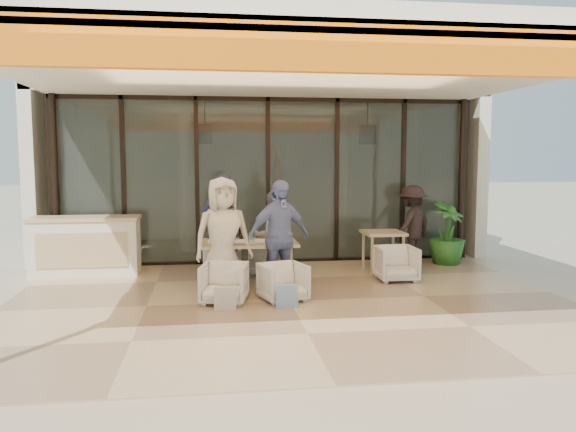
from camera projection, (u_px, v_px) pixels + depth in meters
name	position (u px, v px, depth m)	size (l,w,h in m)	color
ground	(290.00, 303.00, 8.01)	(70.00, 70.00, 0.00)	#C6B293
terrace_floor	(290.00, 302.00, 8.01)	(8.00, 6.00, 0.01)	tan
terrace_structure	(293.00, 68.00, 7.41)	(8.00, 6.00, 3.40)	silver
glass_storefront	(268.00, 181.00, 10.80)	(8.08, 0.10, 3.20)	#9EADA3
interior_block	(258.00, 150.00, 13.01)	(9.05, 3.62, 3.52)	silver
host_counter	(86.00, 246.00, 9.77)	(1.85, 0.65, 1.04)	silver
dining_table	(249.00, 245.00, 8.88)	(1.50, 0.90, 0.93)	#CEB97E
chair_far_left	(222.00, 258.00, 9.79)	(0.60, 0.56, 0.62)	white
chair_far_right	(269.00, 257.00, 9.91)	(0.59, 0.55, 0.61)	white
chair_near_left	(224.00, 281.00, 7.92)	(0.62, 0.58, 0.64)	white
chair_near_right	(283.00, 281.00, 8.04)	(0.60, 0.56, 0.62)	white
diner_navy	(222.00, 228.00, 9.24)	(0.66, 0.43, 1.80)	#191B37
diner_grey	(272.00, 236.00, 9.37)	(0.73, 0.57, 1.50)	slate
diner_cream	(223.00, 237.00, 8.35)	(0.87, 0.57, 1.78)	beige
diner_periwinkle	(279.00, 237.00, 8.47)	(1.02, 0.42, 1.73)	#6B77B3
tote_bag_cream	(225.00, 299.00, 7.54)	(0.30, 0.10, 0.34)	silver
tote_bag_blue	(287.00, 297.00, 7.66)	(0.30, 0.10, 0.34)	#99BFD8
side_table	(383.00, 237.00, 10.04)	(0.70, 0.70, 0.74)	#CEB97E
side_chair	(396.00, 262.00, 9.33)	(0.64, 0.60, 0.66)	white
standing_woman	(412.00, 225.00, 10.73)	(0.99, 0.57, 1.54)	black
potted_palm	(447.00, 233.00, 10.74)	(0.69, 0.69, 1.23)	#1E5919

